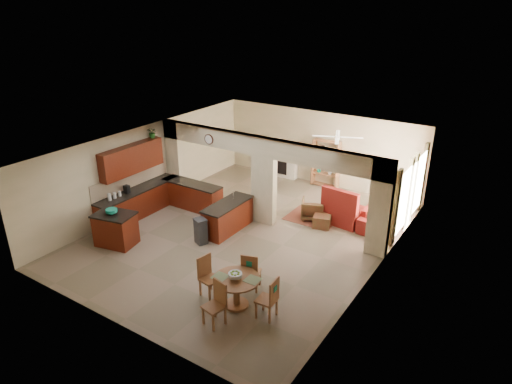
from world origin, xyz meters
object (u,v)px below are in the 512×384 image
Objects in this scene: kitchen_island at (116,229)px; armchair at (313,209)px; dining_table at (236,287)px; sofa at (385,214)px.

kitchen_island is 1.75× the size of armchair.
kitchen_island is 1.16× the size of dining_table.
dining_table is 0.46× the size of sofa.
kitchen_island reaches higher than sofa.
sofa reaches higher than armchair.
sofa is (1.50, 6.01, -0.15)m from dining_table.
armchair is (-0.58, 5.10, -0.17)m from dining_table.
kitchen_island is 8.24m from sofa.
kitchen_island reaches higher than dining_table.
dining_table reaches higher than sofa.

